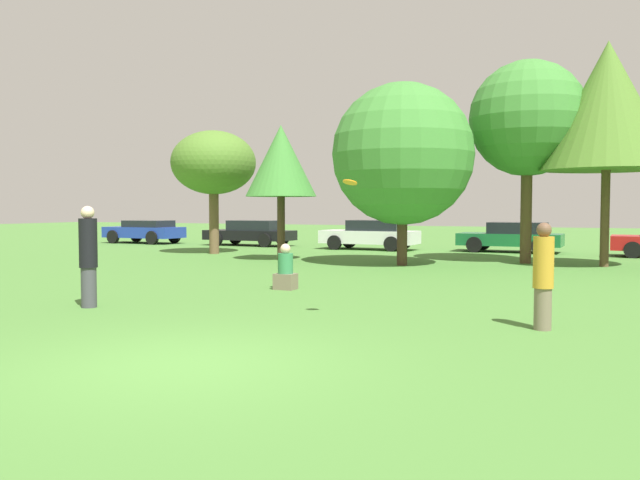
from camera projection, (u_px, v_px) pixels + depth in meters
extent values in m
plane|color=#477A33|center=(184.00, 364.00, 7.90)|extent=(120.00, 120.00, 0.00)
cylinder|color=#3F3F47|center=(89.00, 287.00, 12.36)|extent=(0.29, 0.29, 0.77)
cylinder|color=black|center=(88.00, 243.00, 12.31)|extent=(0.34, 0.34, 0.94)
sphere|color=beige|center=(88.00, 213.00, 12.28)|extent=(0.25, 0.25, 0.25)
cylinder|color=#726651|center=(543.00, 309.00, 10.08)|extent=(0.27, 0.27, 0.66)
cylinder|color=#BF8C26|center=(543.00, 262.00, 10.05)|extent=(0.32, 0.32, 0.80)
sphere|color=brown|center=(544.00, 230.00, 10.02)|extent=(0.23, 0.23, 0.23)
cylinder|color=orange|center=(350.00, 182.00, 10.70)|extent=(0.25, 0.24, 0.11)
cube|color=#726651|center=(285.00, 281.00, 15.10)|extent=(0.47, 0.39, 0.37)
cylinder|color=#337F4C|center=(285.00, 263.00, 15.08)|extent=(0.35, 0.35, 0.47)
sphere|color=beige|center=(285.00, 249.00, 15.06)|extent=(0.23, 0.23, 0.23)
cylinder|color=brown|center=(214.00, 220.00, 26.74)|extent=(0.40, 0.40, 2.80)
ellipsoid|color=#4C7528|center=(214.00, 163.00, 26.63)|extent=(3.48, 3.48, 2.61)
cylinder|color=#473323|center=(281.00, 228.00, 23.53)|extent=(0.28, 0.28, 2.31)
cone|color=#3D7F33|center=(281.00, 161.00, 23.41)|extent=(2.58, 2.58, 2.58)
cylinder|color=#473323|center=(402.00, 229.00, 21.38)|extent=(0.34, 0.34, 2.38)
sphere|color=#3D7F33|center=(403.00, 154.00, 21.26)|extent=(4.67, 4.67, 4.67)
cylinder|color=brown|center=(526.00, 207.00, 22.11)|extent=(0.38, 0.38, 3.85)
sphere|color=#3D7F33|center=(528.00, 118.00, 21.96)|extent=(3.91, 3.91, 3.91)
cylinder|color=brown|center=(605.00, 219.00, 20.85)|extent=(0.28, 0.28, 3.11)
cone|color=#4C7528|center=(607.00, 105.00, 20.67)|extent=(4.11, 4.11, 4.11)
cube|color=#1E389E|center=(144.00, 232.00, 34.78)|extent=(4.33, 1.95, 0.57)
cube|color=black|center=(148.00, 224.00, 34.61)|extent=(2.40, 1.67, 0.35)
cylinder|color=black|center=(113.00, 237.00, 34.55)|extent=(0.71, 0.24, 0.71)
cylinder|color=black|center=(136.00, 235.00, 36.17)|extent=(0.71, 0.24, 0.71)
cylinder|color=black|center=(152.00, 238.00, 33.40)|extent=(0.71, 0.24, 0.71)
cylinder|color=black|center=(174.00, 236.00, 35.02)|extent=(0.71, 0.24, 0.71)
cube|color=black|center=(249.00, 235.00, 32.56)|extent=(4.60, 1.89, 0.49)
cube|color=black|center=(255.00, 225.00, 32.39)|extent=(2.55, 1.61, 0.50)
cylinder|color=black|center=(216.00, 239.00, 32.40)|extent=(0.68, 0.22, 0.67)
cylinder|color=black|center=(235.00, 238.00, 33.96)|extent=(0.68, 0.22, 0.67)
cylinder|color=black|center=(265.00, 240.00, 31.18)|extent=(0.68, 0.22, 0.67)
cylinder|color=black|center=(282.00, 239.00, 32.74)|extent=(0.68, 0.22, 0.67)
cube|color=silver|center=(369.00, 237.00, 29.47)|extent=(4.44, 1.82, 0.59)
cube|color=black|center=(376.00, 225.00, 29.30)|extent=(2.46, 1.55, 0.47)
cylinder|color=black|center=(335.00, 243.00, 29.32)|extent=(0.67, 0.23, 0.66)
cylinder|color=black|center=(349.00, 241.00, 30.82)|extent=(0.67, 0.23, 0.66)
cylinder|color=black|center=(391.00, 244.00, 28.14)|extent=(0.67, 0.23, 0.66)
cylinder|color=black|center=(404.00, 242.00, 29.64)|extent=(0.67, 0.23, 0.66)
cube|color=#196633|center=(510.00, 239.00, 27.79)|extent=(4.33, 1.95, 0.52)
cube|color=black|center=(518.00, 228.00, 27.62)|extent=(2.40, 1.67, 0.48)
cylinder|color=black|center=(474.00, 245.00, 27.56)|extent=(0.67, 0.21, 0.67)
cylinder|color=black|center=(483.00, 243.00, 29.18)|extent=(0.67, 0.21, 0.67)
cylinder|color=black|center=(539.00, 246.00, 26.41)|extent=(0.67, 0.21, 0.67)
cylinder|color=black|center=(545.00, 244.00, 28.03)|extent=(0.67, 0.21, 0.67)
cylinder|color=black|center=(633.00, 250.00, 24.41)|extent=(0.64, 0.20, 0.63)
cylinder|color=black|center=(633.00, 247.00, 26.07)|extent=(0.64, 0.20, 0.63)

